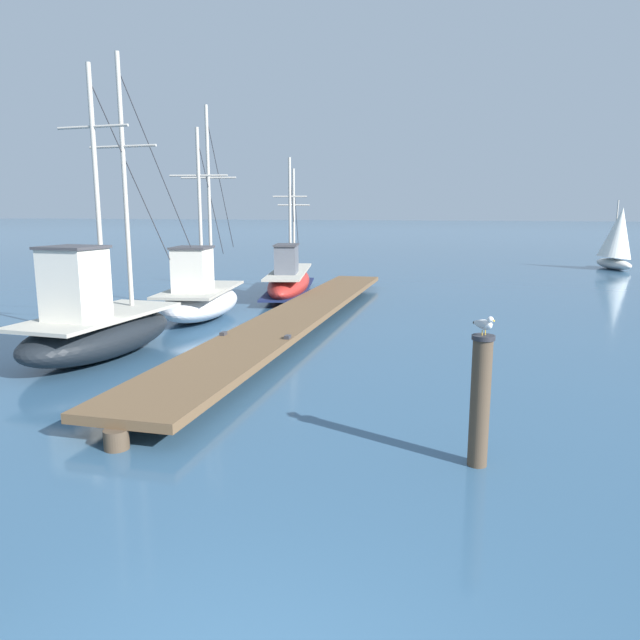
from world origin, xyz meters
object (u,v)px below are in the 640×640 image
at_px(fishing_boat_1, 97,325).
at_px(distant_sailboat, 617,239).
at_px(fishing_boat_0, 289,280).
at_px(perched_seagull, 484,324).
at_px(mooring_piling, 480,399).
at_px(fishing_boat_3, 200,296).

bearing_deg(fishing_boat_1, distant_sailboat, 60.93).
height_order(fishing_boat_1, distant_sailboat, fishing_boat_1).
relative_size(fishing_boat_0, perched_seagull, 24.58).
bearing_deg(mooring_piling, perched_seagull, 131.97).
xyz_separation_m(fishing_boat_1, perched_seagull, (8.71, -3.32, 1.16)).
height_order(fishing_boat_0, mooring_piling, fishing_boat_0).
relative_size(mooring_piling, distant_sailboat, 0.45).
xyz_separation_m(fishing_boat_1, fishing_boat_3, (-0.26, 5.23, -0.07)).
xyz_separation_m(fishing_boat_0, distant_sailboat, (14.20, 15.76, 1.11)).
bearing_deg(fishing_boat_0, fishing_boat_1, -93.18).
height_order(mooring_piling, distant_sailboat, distant_sailboat).
xyz_separation_m(fishing_boat_0, perched_seagull, (8.11, -14.20, 1.31)).
distance_m(fishing_boat_1, distant_sailboat, 30.49).
height_order(fishing_boat_3, distant_sailboat, fishing_boat_3).
height_order(fishing_boat_3, perched_seagull, fishing_boat_3).
xyz_separation_m(mooring_piling, perched_seagull, (-0.00, 0.00, 1.01)).
relative_size(fishing_boat_3, distant_sailboat, 1.70).
distance_m(fishing_boat_3, mooring_piling, 12.40).
relative_size(fishing_boat_0, distant_sailboat, 1.94).
bearing_deg(perched_seagull, fishing_boat_0, 119.72).
bearing_deg(distant_sailboat, fishing_boat_3, -125.15).
relative_size(perched_seagull, distant_sailboat, 0.08).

